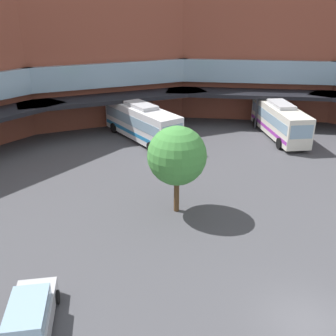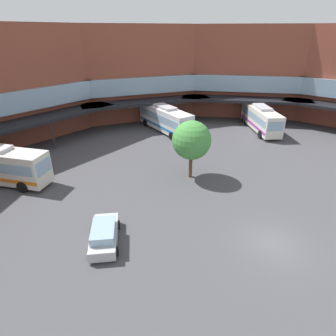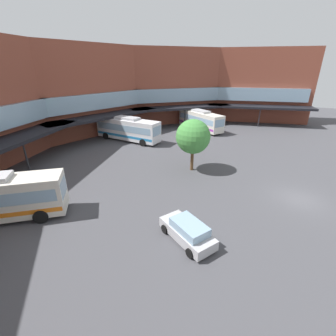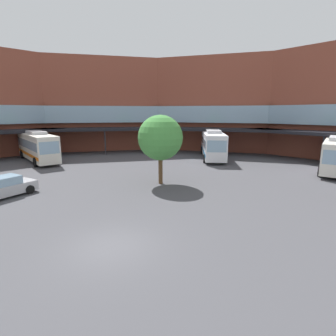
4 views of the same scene
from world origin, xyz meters
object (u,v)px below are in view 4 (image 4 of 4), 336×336
bus_0 (37,146)px  parked_car (2,187)px  plaza_tree (160,138)px  bus_2 (213,144)px

bus_0 → parked_car: size_ratio=2.12×
parked_car → plaza_tree: 12.64m
bus_0 → bus_2: 22.86m
bus_0 → plaza_tree: 19.43m
bus_0 → plaza_tree: (16.27, -10.41, 2.08)m
bus_2 → parked_car: bearing=-42.2°
bus_2 → plaza_tree: size_ratio=1.87×
bus_2 → plaza_tree: plaza_tree is taller
bus_2 → parked_car: 25.18m
bus_0 → plaza_tree: size_ratio=1.67×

